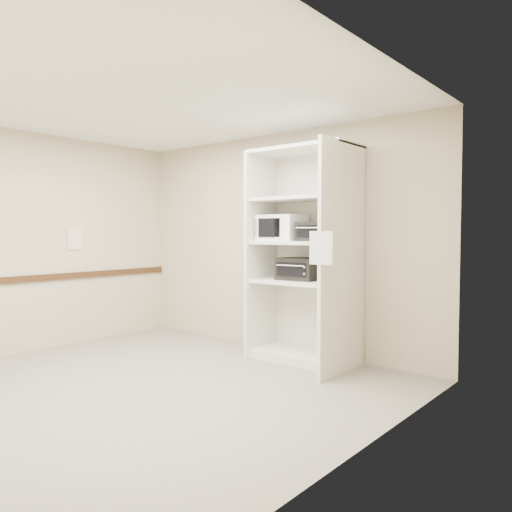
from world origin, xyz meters
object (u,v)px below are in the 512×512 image
Objects in this scene: shelving_unit at (307,262)px; toaster_oven_upper at (315,232)px; microwave at (282,228)px; toaster_oven_lower at (299,269)px.

shelving_unit is 0.37m from toaster_oven_upper.
microwave is at bearing -178.65° from shelving_unit.
toaster_oven_upper is at bearing -2.22° from microwave.
toaster_oven_upper is at bearing -11.65° from shelving_unit.
shelving_unit is at bearing 161.67° from toaster_oven_upper.
toaster_oven_upper is (0.12, -0.02, 0.35)m from shelving_unit.
shelving_unit is 0.16m from toaster_oven_lower.
shelving_unit is 0.53m from microwave.
toaster_oven_lower is at bearing 160.23° from toaster_oven_upper.
toaster_oven_upper is at bearing -17.53° from toaster_oven_lower.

